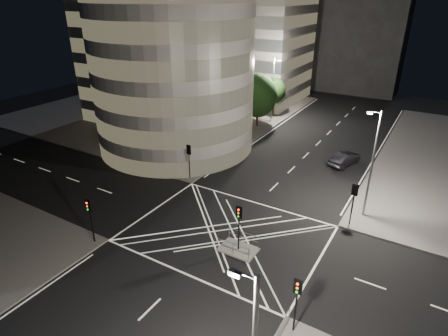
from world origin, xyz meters
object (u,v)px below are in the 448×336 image
Objects in this scene: traffic_signal_nl at (90,213)px; traffic_signal_island at (239,220)px; traffic_signal_nr at (297,296)px; street_lamp_right_far at (372,162)px; central_island at (238,249)px; street_lamp_left_near at (210,119)px; sedan at (345,159)px; street_lamp_left_far at (273,88)px; traffic_signal_fr at (354,197)px; traffic_signal_fl at (189,155)px.

traffic_signal_nl and traffic_signal_island have the same top height.
traffic_signal_nr is 8.62m from traffic_signal_island.
traffic_signal_nl is 12.03m from traffic_signal_island.
traffic_signal_nr is 16.03m from street_lamp_right_far.
central_island is 18.52m from street_lamp_left_near.
street_lamp_left_near is 16.94m from sedan.
street_lamp_right_far is (18.87, -21.00, 0.00)m from street_lamp_left_far.
street_lamp_left_near reaches higher than traffic_signal_island.
street_lamp_left_far and street_lamp_right_far have the same top height.
street_lamp_left_far is at bearing 131.94° from street_lamp_right_far.
street_lamp_left_far is at bearing 128.17° from traffic_signal_fr.
traffic_signal_nl is at bearing -89.01° from street_lamp_left_far.
central_island is at bearing -125.30° from street_lamp_right_far.
traffic_signal_fl and traffic_signal_fr have the same top height.
street_lamp_right_far is (18.24, 2.20, 2.63)m from traffic_signal_fl.
traffic_signal_fr is (17.60, 13.60, 0.00)m from traffic_signal_nl.
street_lamp_right_far is at bearing 128.83° from sedan.
sedan is at bearing 106.82° from traffic_signal_fr.
traffic_signal_fr is at bearing 0.00° from traffic_signal_fl.
street_lamp_left_far is at bearing 91.57° from traffic_signal_fl.
traffic_signal_nr and traffic_signal_island have the same top height.
traffic_signal_island is (10.80, 5.30, 0.00)m from traffic_signal_nl.
street_lamp_right_far reaches higher than traffic_signal_fl.
sedan is at bearing 28.08° from street_lamp_left_near.
traffic_signal_fl is at bearing 142.31° from traffic_signal_nr.
traffic_signal_nr is at bearing -37.93° from central_island.
traffic_signal_nl is at bearing 180.00° from traffic_signal_nr.
traffic_signal_nl is (0.00, -13.60, 0.00)m from traffic_signal_fl.
street_lamp_right_far is (0.64, 2.20, 2.63)m from traffic_signal_fr.
traffic_signal_island is at bearing -125.30° from street_lamp_right_far.
traffic_signal_fl is 1.00× the size of traffic_signal_nr.
traffic_signal_nr is (0.00, -13.60, 0.00)m from traffic_signal_fr.
traffic_signal_fl is at bearing 180.00° from traffic_signal_fr.
street_lamp_right_far reaches higher than traffic_signal_nl.
street_lamp_right_far is 12.51m from sedan.
street_lamp_left_near is at bearing 43.91° from sedan.
traffic_signal_fl and traffic_signal_nl have the same top height.
street_lamp_right_far is at bearing -9.03° from street_lamp_left_near.
sedan is at bearing 82.16° from traffic_signal_island.
central_island is 13.98m from street_lamp_right_far.
street_lamp_left_near and street_lamp_right_far have the same top height.
central_island is at bearing 26.14° from traffic_signal_nl.
street_lamp_left_far reaches higher than traffic_signal_nr.
traffic_signal_fl is 17.60m from traffic_signal_fr.
street_lamp_right_far is at bearing 54.70° from traffic_signal_island.
central_island is at bearing 97.99° from sedan.
street_lamp_left_far is at bearing 90.99° from traffic_signal_nl.
sedan is (2.91, 21.15, -2.11)m from traffic_signal_island.
street_lamp_right_far reaches higher than traffic_signal_nr.
traffic_signal_fl is at bearing -83.03° from street_lamp_left_near.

